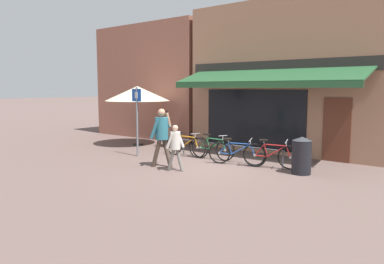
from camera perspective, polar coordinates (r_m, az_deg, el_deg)
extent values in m
plane|color=brown|center=(11.66, 2.75, -5.24)|extent=(160.00, 160.00, 0.00)
cube|color=#9E7056|center=(15.23, 15.00, 8.00)|extent=(7.54, 3.00, 5.63)
cube|color=black|center=(14.29, 9.31, 1.96)|extent=(4.15, 0.04, 2.20)
cube|color=#5B2D1E|center=(13.08, 21.17, 0.28)|extent=(0.90, 0.04, 2.10)
cube|color=#282623|center=(13.87, 12.48, 9.70)|extent=(7.17, 0.06, 0.44)
cube|color=#23512D|center=(13.21, 11.03, 8.47)|extent=(6.79, 1.50, 0.50)
cube|color=#23512D|center=(12.55, 9.41, 7.12)|extent=(6.79, 0.03, 0.20)
cube|color=#8E5647|center=(19.59, -3.87, 7.60)|extent=(6.23, 4.00, 5.44)
cylinder|color=#47494F|center=(12.40, 5.59, -1.96)|extent=(3.97, 0.04, 0.04)
cylinder|color=#47494F|center=(13.58, -1.27, -2.34)|extent=(0.04, 0.04, 0.55)
cylinder|color=#47494F|center=(11.52, 13.66, -4.17)|extent=(0.04, 0.04, 0.55)
torus|color=black|center=(12.95, 0.84, -2.40)|extent=(0.73, 0.11, 0.72)
cylinder|color=#9E9EA3|center=(12.95, 0.84, -2.40)|extent=(0.07, 0.07, 0.07)
torus|color=black|center=(13.57, -2.74, -1.99)|extent=(0.73, 0.11, 0.72)
cylinder|color=#9E9EA3|center=(13.57, -2.74, -1.99)|extent=(0.07, 0.07, 0.07)
cylinder|color=orange|center=(13.16, -0.54, -1.55)|extent=(0.58, 0.08, 0.39)
cylinder|color=orange|center=(13.17, -0.65, -0.72)|extent=(0.64, 0.07, 0.05)
cylinder|color=orange|center=(13.35, -1.64, -1.40)|extent=(0.12, 0.05, 0.38)
cylinder|color=orange|center=(13.46, -2.14, -2.10)|extent=(0.36, 0.05, 0.05)
cylinder|color=orange|center=(13.46, -2.25, -1.29)|extent=(0.31, 0.07, 0.38)
cylinder|color=orange|center=(12.97, 0.66, -1.63)|extent=(0.15, 0.05, 0.35)
cylinder|color=#9E9EA3|center=(13.36, -1.80, -0.36)|extent=(0.06, 0.03, 0.11)
cube|color=black|center=(13.36, -1.84, -0.06)|extent=(0.24, 0.11, 0.05)
cylinder|color=#9E9EA3|center=(12.98, 0.48, -0.56)|extent=(0.03, 0.03, 0.14)
cylinder|color=#9E9EA3|center=(12.97, 0.49, -0.25)|extent=(0.05, 0.52, 0.05)
torus|color=black|center=(12.47, 5.06, -2.79)|extent=(0.72, 0.13, 0.72)
cylinder|color=#9E9EA3|center=(12.47, 5.06, -2.79)|extent=(0.07, 0.07, 0.07)
torus|color=black|center=(13.01, 1.28, -2.37)|extent=(0.72, 0.13, 0.72)
cylinder|color=#9E9EA3|center=(13.01, 1.28, -2.37)|extent=(0.07, 0.07, 0.07)
cylinder|color=#23703D|center=(12.65, 3.62, -1.91)|extent=(0.56, 0.09, 0.38)
cylinder|color=#23703D|center=(12.66, 3.52, -1.06)|extent=(0.62, 0.06, 0.05)
cylinder|color=#23703D|center=(12.82, 2.46, -1.76)|extent=(0.12, 0.07, 0.38)
cylinder|color=#23703D|center=(12.91, 1.92, -2.49)|extent=(0.35, 0.05, 0.05)
cylinder|color=#23703D|center=(12.91, 1.82, -1.65)|extent=(0.30, 0.08, 0.37)
cylinder|color=#23703D|center=(12.48, 4.88, -2.00)|extent=(0.15, 0.06, 0.35)
cylinder|color=#9E9EA3|center=(12.83, 2.31, -0.69)|extent=(0.06, 0.03, 0.11)
cube|color=black|center=(12.83, 2.27, -0.37)|extent=(0.24, 0.11, 0.06)
cylinder|color=#9E9EA3|center=(12.49, 4.72, -0.89)|extent=(0.03, 0.04, 0.14)
cylinder|color=#9E9EA3|center=(12.49, 4.73, -0.57)|extent=(0.05, 0.52, 0.06)
torus|color=black|center=(11.78, 9.48, -3.46)|extent=(0.70, 0.34, 0.71)
cylinder|color=#9E9EA3|center=(11.78, 9.48, -3.46)|extent=(0.09, 0.09, 0.08)
torus|color=black|center=(12.01, 4.21, -3.19)|extent=(0.70, 0.34, 0.71)
cylinder|color=#9E9EA3|center=(12.01, 4.21, -3.19)|extent=(0.09, 0.09, 0.08)
cylinder|color=#1E4793|center=(11.81, 7.45, -2.62)|extent=(0.60, 0.21, 0.38)
cylinder|color=#1E4793|center=(11.78, 7.25, -1.75)|extent=(0.66, 0.27, 0.05)
cylinder|color=#1E4793|center=(11.88, 5.83, -2.51)|extent=(0.11, 0.11, 0.37)
cylinder|color=#1E4793|center=(11.96, 5.12, -3.28)|extent=(0.38, 0.17, 0.05)
cylinder|color=#1E4793|center=(11.93, 4.92, -2.42)|extent=(0.33, 0.11, 0.37)
cylinder|color=#1E4793|center=(11.75, 9.19, -2.66)|extent=(0.15, 0.12, 0.34)
cylinder|color=#9E9EA3|center=(11.84, 5.55, -1.40)|extent=(0.06, 0.05, 0.11)
cube|color=black|center=(11.83, 5.48, -1.07)|extent=(0.26, 0.18, 0.06)
cylinder|color=#9E9EA3|center=(11.70, 8.89, -1.53)|extent=(0.04, 0.04, 0.14)
cylinder|color=#9E9EA3|center=(11.69, 8.90, -1.20)|extent=(0.20, 0.50, 0.07)
torus|color=black|center=(11.46, 14.73, -3.80)|extent=(0.74, 0.32, 0.74)
cylinder|color=#9E9EA3|center=(11.46, 14.73, -3.80)|extent=(0.09, 0.08, 0.08)
torus|color=black|center=(11.62, 9.57, -3.52)|extent=(0.74, 0.32, 0.74)
cylinder|color=#9E9EA3|center=(11.62, 9.57, -3.52)|extent=(0.09, 0.08, 0.08)
cylinder|color=#B21E1E|center=(11.47, 12.76, -2.90)|extent=(0.58, 0.17, 0.39)
cylinder|color=#B21E1E|center=(11.42, 12.57, -1.96)|extent=(0.63, 0.22, 0.05)
cylinder|color=#B21E1E|center=(11.52, 11.17, -2.78)|extent=(0.11, 0.10, 0.39)
cylinder|color=#B21E1E|center=(11.59, 10.46, -3.61)|extent=(0.36, 0.14, 0.05)
cylinder|color=#B21E1E|center=(11.55, 10.27, -2.68)|extent=(0.32, 0.09, 0.38)
cylinder|color=#B21E1E|center=(11.42, 14.45, -2.94)|extent=(0.15, 0.11, 0.36)
cylinder|color=#9E9EA3|center=(11.47, 10.91, -1.59)|extent=(0.06, 0.05, 0.11)
cube|color=black|center=(11.45, 10.84, -1.25)|extent=(0.26, 0.17, 0.06)
cylinder|color=#9E9EA3|center=(11.36, 14.19, -1.74)|extent=(0.04, 0.04, 0.14)
cylinder|color=#9E9EA3|center=(11.35, 14.19, -1.40)|extent=(0.18, 0.50, 0.07)
cylinder|color=#47382D|center=(11.54, -3.79, -3.21)|extent=(0.39, 0.19, 0.89)
cylinder|color=#47382D|center=(11.50, -5.44, -3.26)|extent=(0.39, 0.19, 0.89)
cylinder|color=#286675|center=(11.41, -4.65, 0.55)|extent=(0.46, 0.46, 0.68)
sphere|color=#A87A5B|center=(11.37, -4.68, 2.98)|extent=(0.22, 0.22, 0.22)
cylinder|color=#286675|center=(11.28, -5.73, 0.46)|extent=(0.32, 0.23, 0.61)
cylinder|color=#286675|center=(11.56, -3.74, 1.41)|extent=(0.24, 0.24, 0.31)
cylinder|color=#A87A5B|center=(11.53, -3.63, 1.85)|extent=(0.16, 0.22, 0.46)
cube|color=black|center=(11.49, -3.89, 2.92)|extent=(0.03, 0.07, 0.14)
cylinder|color=slate|center=(10.96, -1.90, -4.28)|extent=(0.29, 0.13, 0.67)
cylinder|color=slate|center=(10.93, -3.21, -4.32)|extent=(0.29, 0.13, 0.67)
cylinder|color=beige|center=(10.85, -2.57, -1.30)|extent=(0.33, 0.33, 0.51)
sphere|color=tan|center=(10.81, -2.58, 0.63)|extent=(0.17, 0.17, 0.17)
cylinder|color=beige|center=(10.75, -3.43, -1.38)|extent=(0.24, 0.16, 0.46)
cylinder|color=beige|center=(10.95, -1.73, -1.23)|extent=(0.24, 0.16, 0.46)
cylinder|color=black|center=(10.98, 16.36, -3.72)|extent=(0.53, 0.53, 0.95)
cone|color=#33353A|center=(10.90, 16.45, -0.98)|extent=(0.55, 0.55, 0.11)
cylinder|color=slate|center=(13.34, -8.35, 1.53)|extent=(0.07, 0.07, 2.45)
cube|color=#14429E|center=(13.28, -8.46, 5.58)|extent=(0.44, 0.02, 0.44)
cube|color=white|center=(13.27, -8.50, 5.57)|extent=(0.14, 0.01, 0.22)
cylinder|color=#4C3D2D|center=(15.97, -8.27, 2.37)|extent=(0.05, 0.05, 2.44)
cone|color=beige|center=(15.93, -8.33, 5.83)|extent=(2.71, 2.71, 0.61)
cylinder|color=#262628|center=(16.10, -8.19, -1.86)|extent=(0.44, 0.44, 0.06)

